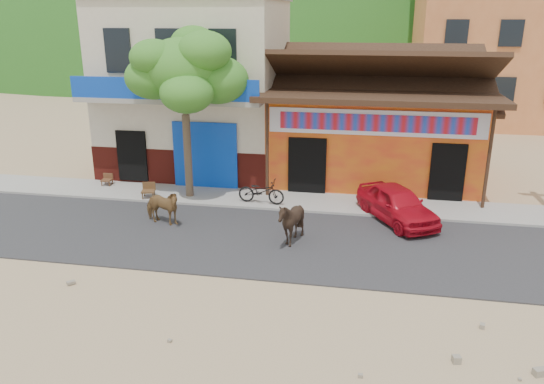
{
  "coord_description": "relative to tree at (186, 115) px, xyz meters",
  "views": [
    {
      "loc": [
        1.71,
        -11.86,
        6.51
      ],
      "look_at": [
        -1.0,
        3.0,
        1.4
      ],
      "focal_mm": 35.0,
      "sensor_mm": 36.0,
      "label": 1
    }
  ],
  "objects": [
    {
      "name": "cow_dark",
      "position": [
        4.28,
        -3.42,
        -2.39
      ],
      "size": [
        1.65,
        1.6,
        1.37
      ],
      "primitive_type": "imported",
      "rotation": [
        0.0,
        0.0,
        -1.01
      ],
      "color": "black",
      "rests_on": "road"
    },
    {
      "name": "ground",
      "position": [
        4.6,
        -5.8,
        -3.12
      ],
      "size": [
        120.0,
        120.0,
        0.0
      ],
      "primitive_type": "plane",
      "color": "#9E825B",
      "rests_on": "ground"
    },
    {
      "name": "dance_club",
      "position": [
        6.6,
        4.2,
        -1.32
      ],
      "size": [
        8.0,
        6.0,
        3.6
      ],
      "primitive_type": "cube",
      "color": "orange",
      "rests_on": "ground"
    },
    {
      "name": "cafe_building",
      "position": [
        -0.9,
        4.2,
        0.38
      ],
      "size": [
        7.0,
        6.0,
        7.0
      ],
      "primitive_type": "cube",
      "color": "beige",
      "rests_on": "ground"
    },
    {
      "name": "apartment_front",
      "position": [
        13.6,
        18.2,
        2.88
      ],
      "size": [
        9.0,
        9.0,
        12.0
      ],
      "primitive_type": "cube",
      "color": "#CC723F",
      "rests_on": "ground"
    },
    {
      "name": "cafe_chair_left",
      "position": [
        -3.6,
        0.62,
        -2.59
      ],
      "size": [
        0.4,
        0.4,
        0.82
      ],
      "primitive_type": null,
      "rotation": [
        0.0,
        0.0,
        0.06
      ],
      "color": "#52281B",
      "rests_on": "sidewalk"
    },
    {
      "name": "red_car",
      "position": [
        7.41,
        -1.0,
        -2.49
      ],
      "size": [
        2.93,
        3.67,
        1.17
      ],
      "primitive_type": "imported",
      "rotation": [
        0.0,
        0.0,
        0.53
      ],
      "color": "red",
      "rests_on": "road"
    },
    {
      "name": "tree",
      "position": [
        0.0,
        0.0,
        0.0
      ],
      "size": [
        3.0,
        3.0,
        6.0
      ],
      "primitive_type": null,
      "color": "#2D721E",
      "rests_on": "sidewalk"
    },
    {
      "name": "scooter",
      "position": [
        2.76,
        -0.34,
        -2.56
      ],
      "size": [
        1.72,
        0.75,
        0.88
      ],
      "primitive_type": "imported",
      "rotation": [
        0.0,
        0.0,
        1.47
      ],
      "color": "black",
      "rests_on": "sidewalk"
    },
    {
      "name": "sidewalk",
      "position": [
        4.6,
        0.2,
        -3.06
      ],
      "size": [
        60.0,
        2.0,
        0.12
      ],
      "primitive_type": "cube",
      "color": "gray",
      "rests_on": "ground"
    },
    {
      "name": "road",
      "position": [
        4.6,
        -3.3,
        -3.1
      ],
      "size": [
        60.0,
        5.0,
        0.04
      ],
      "primitive_type": "cube",
      "color": "#28282B",
      "rests_on": "ground"
    },
    {
      "name": "cow_tan",
      "position": [
        -0.02,
        -2.65,
        -2.49
      ],
      "size": [
        1.5,
        0.94,
        1.17
      ],
      "primitive_type": "imported",
      "rotation": [
        0.0,
        0.0,
        1.33
      ],
      "color": "brown",
      "rests_on": "road"
    },
    {
      "name": "cafe_chair_right",
      "position": [
        -1.4,
        -0.5,
        -2.5
      ],
      "size": [
        0.56,
        0.56,
        1.0
      ],
      "primitive_type": null,
      "rotation": [
        0.0,
        0.0,
        0.23
      ],
      "color": "#483018",
      "rests_on": "sidewalk"
    }
  ]
}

